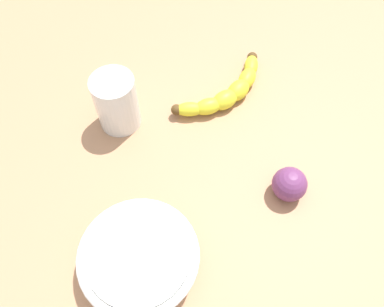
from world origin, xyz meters
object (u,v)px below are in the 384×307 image
banana (227,91)px  plum_fruit (289,184)px  smoothie_glass (117,103)px  ceramic_bowl (139,258)px

banana → plum_fruit: size_ratio=3.42×
banana → smoothie_glass: smoothie_glass is taller
banana → plum_fruit: (13.61, -16.30, 1.03)cm
banana → plum_fruit: 21.26cm
smoothie_glass → plum_fruit: bearing=-10.9°
smoothie_glass → plum_fruit: 31.10cm
smoothie_glass → plum_fruit: smoothie_glass is taller
ceramic_bowl → plum_fruit: bearing=43.4°
ceramic_bowl → plum_fruit: plum_fruit is taller
ceramic_bowl → smoothie_glass: bearing=117.9°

